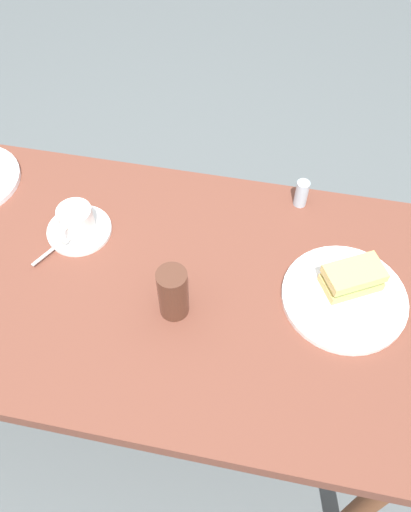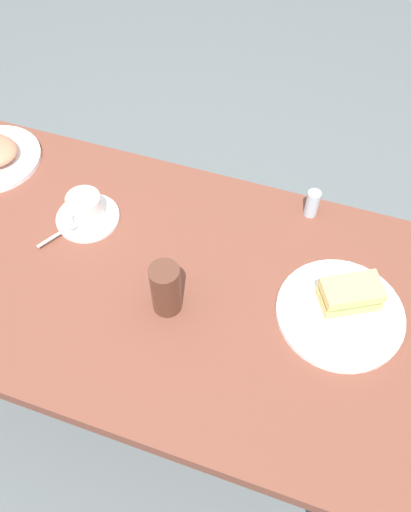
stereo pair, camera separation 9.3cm
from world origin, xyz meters
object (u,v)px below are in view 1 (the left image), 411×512
dining_table (141,296)px  coffee_saucer (79,230)px  sandwich_plate (344,297)px  drinking_glass (173,293)px  sandwich_front (353,278)px  salt_shaker (302,193)px  spoon (54,248)px  coffee_cup (76,220)px

dining_table → coffee_saucer: size_ratio=8.67×
sandwich_plate → drinking_glass: size_ratio=2.06×
sandwich_front → salt_shaker: bearing=-60.5°
dining_table → salt_shaker: 0.47m
spoon → salt_shaker: bearing=-154.4°
salt_shaker → drinking_glass: drinking_glass is taller
sandwich_plate → sandwich_front: sandwich_front is taller
drinking_glass → spoon: bearing=-17.7°
sandwich_front → drinking_glass: bearing=19.3°
coffee_saucer → coffee_cup: coffee_cup is taller
dining_table → sandwich_front: (-0.47, -0.07, 0.12)m
sandwich_front → drinking_glass: (0.37, 0.13, 0.02)m
sandwich_plate → coffee_saucer: size_ratio=1.78×
coffee_cup → salt_shaker: (-0.51, -0.20, -0.01)m
sandwich_plate → salt_shaker: 0.29m
spoon → drinking_glass: 0.33m
salt_shaker → spoon: bearing=25.6°
dining_table → coffee_cup: size_ratio=12.02×
coffee_saucer → drinking_glass: 0.33m
sandwich_plate → coffee_cup: size_ratio=2.46×
sandwich_front → salt_shaker: size_ratio=1.96×
sandwich_plate → coffee_cup: bearing=-5.9°
coffee_cup → sandwich_plate: bearing=174.1°
drinking_glass → salt_shaker: bearing=-123.3°
sandwich_front → dining_table: bearing=8.1°
salt_shaker → sandwich_plate: bearing=114.8°
salt_shaker → drinking_glass: 0.43m
spoon → drinking_glass: bearing=162.3°
coffee_saucer → drinking_glass: size_ratio=1.16×
coffee_saucer → spoon: size_ratio=1.68×
salt_shaker → sandwich_front: bearing=119.5°
spoon → sandwich_front: bearing=-177.5°
sandwich_front → salt_shaker: salt_shaker is taller
spoon → drinking_glass: drinking_glass is taller
sandwich_front → coffee_cup: size_ratio=1.30×
spoon → salt_shaker: (-0.55, -0.26, 0.02)m
drinking_glass → sandwich_front: bearing=-160.7°
coffee_saucer → coffee_cup: 0.04m
coffee_saucer → drinking_glass: bearing=148.9°
sandwich_front → drinking_glass: 0.39m
dining_table → sandwich_front: size_ratio=9.25×
spoon → salt_shaker: salt_shaker is taller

